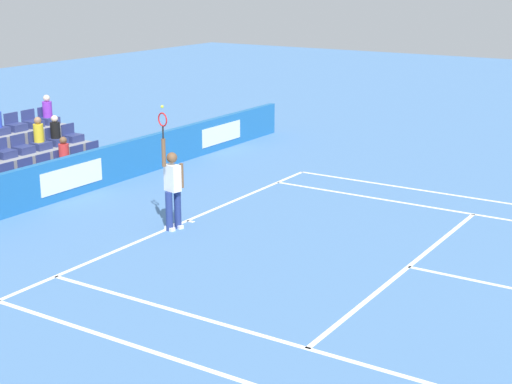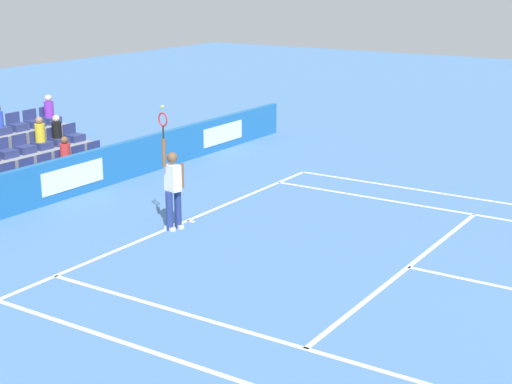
# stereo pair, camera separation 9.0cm
# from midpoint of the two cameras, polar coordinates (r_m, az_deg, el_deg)

# --- Properties ---
(line_baseline) EXTENTS (10.97, 0.10, 0.01)m
(line_baseline) POSITION_cam_midpoint_polar(r_m,az_deg,el_deg) (18.23, -4.91, -2.10)
(line_baseline) COLOR white
(line_baseline) RESTS_ON ground
(line_service) EXTENTS (8.23, 0.10, 0.01)m
(line_service) POSITION_cam_midpoint_polar(r_m,az_deg,el_deg) (15.65, 11.28, -5.42)
(line_service) COLOR white
(line_service) RESTS_ON ground
(line_singles_sideline_left) EXTENTS (0.10, 11.89, 0.01)m
(line_singles_sideline_left) POSITION_cam_midpoint_polar(r_m,az_deg,el_deg) (12.04, 5.80, -11.91)
(line_singles_sideline_left) COLOR white
(line_singles_sideline_left) RESTS_ON ground
(line_singles_sideline_right) EXTENTS (0.10, 11.89, 0.01)m
(line_singles_sideline_right) POSITION_cam_midpoint_polar(r_m,az_deg,el_deg) (19.23, 17.15, -1.81)
(line_singles_sideline_right) COLOR white
(line_singles_sideline_right) RESTS_ON ground
(line_doubles_sideline_right) EXTENTS (0.10, 11.89, 0.01)m
(line_doubles_sideline_right) POSITION_cam_midpoint_polar(r_m,az_deg,el_deg) (20.50, 18.23, -0.83)
(line_doubles_sideline_right) COLOR white
(line_doubles_sideline_right) RESTS_ON ground
(line_centre_mark) EXTENTS (0.10, 0.20, 0.01)m
(line_centre_mark) POSITION_cam_midpoint_polar(r_m,az_deg,el_deg) (18.17, -4.66, -2.15)
(line_centre_mark) COLOR white
(line_centre_mark) RESTS_ON ground
(sponsor_barrier) EXTENTS (20.04, 0.22, 1.07)m
(sponsor_barrier) POSITION_cam_midpoint_polar(r_m,az_deg,el_deg) (20.56, -13.36, 1.12)
(sponsor_barrier) COLOR #1E66AD
(sponsor_barrier) RESTS_ON ground
(tennis_player) EXTENTS (0.51, 0.41, 2.85)m
(tennis_player) POSITION_cam_midpoint_polar(r_m,az_deg,el_deg) (17.39, -5.98, 0.38)
(tennis_player) COLOR navy
(tennis_player) RESTS_ON ground
(stadium_stand) EXTENTS (4.96, 2.85, 2.19)m
(stadium_stand) POSITION_cam_midpoint_polar(r_m,az_deg,el_deg) (22.25, -17.51, 1.99)
(stadium_stand) COLOR gray
(stadium_stand) RESTS_ON ground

